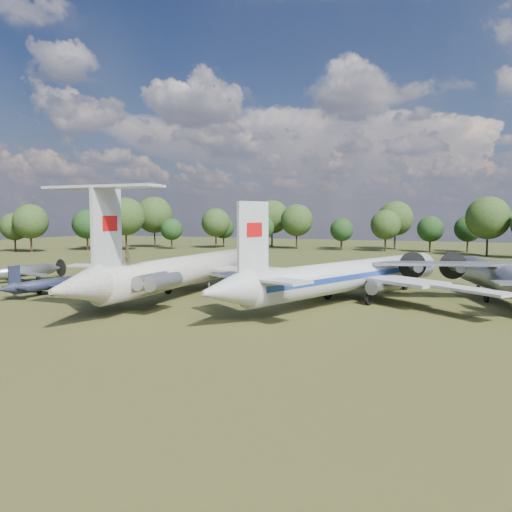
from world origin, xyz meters
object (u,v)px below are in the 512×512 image
at_px(small_prop_west, 48,287).
at_px(person_on_il62, 127,256).
at_px(an12_transport, 503,283).
at_px(tu104_jet, 353,281).
at_px(il62_airliner, 196,274).
at_px(small_prop_northwest, 18,274).

xyz_separation_m(small_prop_west, person_on_il62, (16.39, -5.21, 4.80)).
bearing_deg(an12_transport, tu104_jet, -175.64).
distance_m(il62_airliner, tu104_jet, 19.74).
bearing_deg(small_prop_northwest, il62_airliner, 15.30).
bearing_deg(small_prop_west, an12_transport, 25.70).
bearing_deg(il62_airliner, small_prop_west, -152.64).
bearing_deg(tu104_jet, il62_airliner, -152.25).
bearing_deg(small_prop_northwest, an12_transport, 21.61).
distance_m(il62_airliner, an12_transport, 36.61).
bearing_deg(tu104_jet, small_prop_northwest, -154.58).
distance_m(an12_transport, small_prop_west, 54.62).
relative_size(il62_airliner, small_prop_west, 3.66).
bearing_deg(small_prop_northwest, small_prop_west, -15.61).
height_order(small_prop_west, small_prop_northwest, small_prop_northwest).
relative_size(tu104_jet, small_prop_west, 3.42).
relative_size(il62_airliner, person_on_il62, 29.28).
relative_size(small_prop_northwest, person_on_il62, 9.34).
bearing_deg(an12_transport, person_on_il62, -165.55).
distance_m(il62_airliner, small_prop_west, 18.43).
xyz_separation_m(il62_airliner, person_on_il62, (0.19, -13.87, 3.34)).
relative_size(small_prop_west, small_prop_northwest, 0.86).
relative_size(tu104_jet, an12_transport, 1.42).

